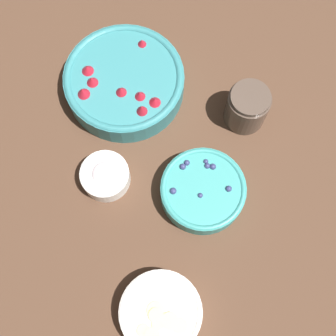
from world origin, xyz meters
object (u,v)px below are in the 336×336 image
bowl_strawberries (124,82)px  bowl_blueberries (203,190)px  bowl_cream (105,176)px  bowl_bananas (161,312)px  jar_chocolate (247,108)px

bowl_strawberries → bowl_blueberries: (-0.29, -0.01, -0.01)m
bowl_strawberries → bowl_cream: (-0.16, 0.14, -0.01)m
bowl_strawberries → bowl_bananas: bowl_strawberries is taller
bowl_blueberries → jar_chocolate: 0.20m
bowl_bananas → jar_chocolate: 0.45m
jar_chocolate → bowl_bananas: bearing=123.6°
bowl_cream → jar_chocolate: bearing=-96.8°
jar_chocolate → bowl_strawberries: bearing=42.9°
bowl_strawberries → bowl_bananas: size_ratio=1.67×
bowl_bananas → bowl_cream: 0.29m
bowl_strawberries → bowl_cream: bowl_strawberries is taller
bowl_blueberries → jar_chocolate: size_ratio=1.76×
bowl_cream → jar_chocolate: (-0.04, -0.33, 0.02)m
bowl_strawberries → bowl_cream: bearing=137.9°
jar_chocolate → bowl_cream: bearing=83.2°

